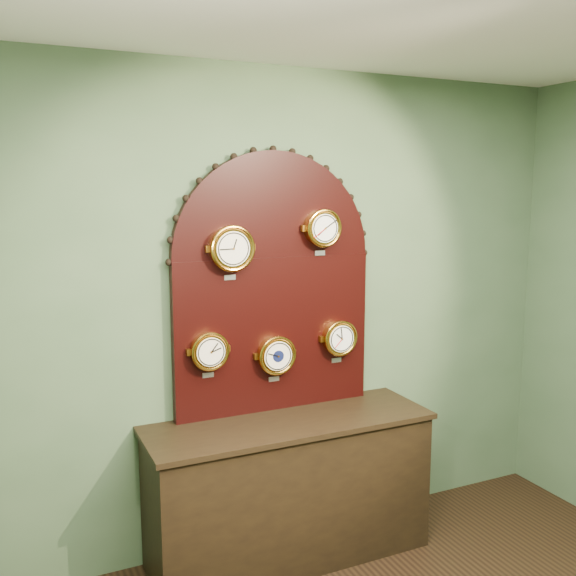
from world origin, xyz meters
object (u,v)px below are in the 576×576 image
roman_clock (232,248)px  arabic_clock (323,228)px  display_board (273,275)px  tide_clock (339,338)px  shop_counter (289,491)px  hygrometer (209,351)px  barometer (276,355)px

roman_clock → arabic_clock: size_ratio=1.12×
display_board → arabic_clock: 0.39m
roman_clock → tide_clock: roman_clock is taller
roman_clock → tide_clock: 0.88m
shop_counter → tide_clock: (0.40, 0.15, 0.83)m
arabic_clock → tide_clock: (0.12, 0.00, -0.66)m
tide_clock → roman_clock: bearing=-179.9°
roman_clock → hygrometer: (-0.14, 0.00, -0.56)m
roman_clock → barometer: bearing=0.1°
shop_counter → tide_clock: bearing=20.9°
shop_counter → arabic_clock: (0.28, 0.15, 1.49)m
display_board → roman_clock: bearing=-166.3°
hygrometer → tide_clock: (0.81, -0.00, -0.01)m
arabic_clock → shop_counter: bearing=-151.4°
barometer → tide_clock: size_ratio=1.04×
shop_counter → tide_clock: 0.93m
hygrometer → shop_counter: bearing=-20.4°
display_board → barometer: size_ratio=5.44×
display_board → barometer: 0.46m
display_board → arabic_clock: (0.28, -0.07, 0.27)m
roman_clock → arabic_clock: bearing=0.1°
roman_clock → tide_clock: (0.68, 0.00, -0.57)m
roman_clock → barometer: size_ratio=1.09×
barometer → display_board: bearing=78.2°
shop_counter → display_board: bearing=90.0°
hygrometer → barometer: size_ratio=0.96×
shop_counter → roman_clock: 1.43m
hygrometer → barometer: hygrometer is taller
display_board → barometer: (-0.01, -0.07, -0.45)m
roman_clock → arabic_clock: 0.57m
hygrometer → roman_clock: bearing=-0.4°
roman_clock → hygrometer: bearing=179.6°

